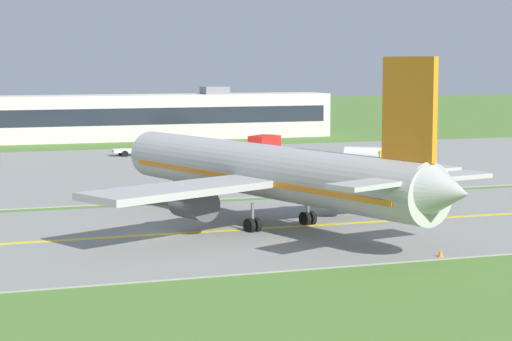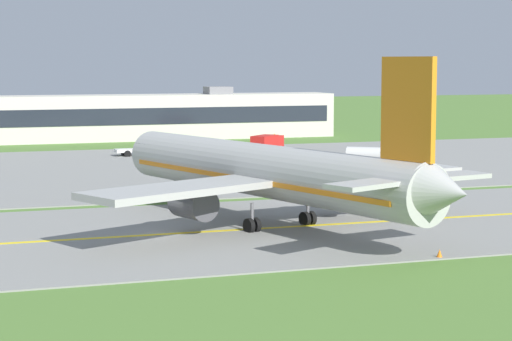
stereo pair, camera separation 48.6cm
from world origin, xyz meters
The scene contains 11 objects.
ground_plane centered at (0.00, 0.00, 0.00)m, with size 500.00×500.00×0.00m, color #517A33.
taxiway_strip centered at (0.00, 0.00, 0.05)m, with size 240.00×28.00×0.10m, color gray.
apron_pad centered at (10.00, 42.00, 0.05)m, with size 140.00×52.00×0.10m, color gray.
taxiway_centreline centered at (0.00, 0.00, 0.11)m, with size 220.00×0.60×0.01m, color yellow.
airplane_lead centered at (7.47, 1.18, 4.13)m, with size 31.82×38.78×12.70m.
service_truck_baggage centered at (31.45, 33.12, 1.53)m, with size 6.07×5.16×2.65m.
service_truck_catering centered at (10.54, 57.86, 1.18)m, with size 6.43×2.42×2.59m.
service_truck_pushback centered at (26.26, 54.87, 1.53)m, with size 5.75×5.63×2.60m.
terminal_building centered at (15.75, 84.68, 3.59)m, with size 62.61×8.25×8.33m.
traffic_cone_near_edge centered at (23.59, 13.19, 0.30)m, with size 0.44×0.44×0.60m, color orange.
traffic_cone_mid_edge centered at (13.78, -13.50, 0.30)m, with size 0.44×0.44×0.60m, color orange.
Camera 1 is at (-16.85, -66.30, 12.39)m, focal length 67.61 mm.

